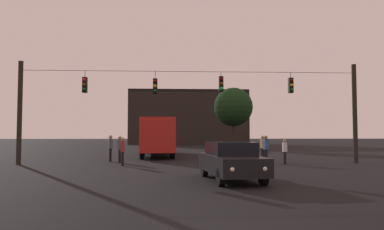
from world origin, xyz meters
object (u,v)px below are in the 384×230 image
(car_near_right, at_px, (231,160))
(pedestrian_crossing_left, at_px, (266,147))
(city_bus, at_px, (157,133))
(pedestrian_crossing_center, at_px, (120,148))
(pedestrian_crossing_right, at_px, (285,150))
(pedestrian_near_bus, at_px, (263,146))
(pedestrian_far_side, at_px, (111,147))
(tree_left_silhouette, at_px, (233,107))
(pedestrian_trailing, at_px, (123,150))

(car_near_right, bearing_deg, pedestrian_crossing_left, 65.87)
(city_bus, xyz_separation_m, car_near_right, (3.71, -15.57, -1.07))
(pedestrian_crossing_center, distance_m, pedestrian_crossing_right, 10.22)
(city_bus, distance_m, car_near_right, 16.04)
(pedestrian_near_bus, relative_size, pedestrian_far_side, 0.98)
(pedestrian_crossing_center, height_order, pedestrian_near_bus, pedestrian_near_bus)
(pedestrian_crossing_right, height_order, pedestrian_near_bus, pedestrian_near_bus)
(pedestrian_near_bus, bearing_deg, tree_left_silhouette, 87.13)
(car_near_right, xyz_separation_m, pedestrian_far_side, (-6.47, 9.47, 0.19))
(pedestrian_near_bus, xyz_separation_m, pedestrian_trailing, (-9.01, -3.37, -0.05))
(pedestrian_trailing, bearing_deg, pedestrian_crossing_right, 3.52)
(car_near_right, distance_m, pedestrian_crossing_center, 10.18)
(pedestrian_crossing_left, height_order, pedestrian_far_side, pedestrian_far_side)
(pedestrian_far_side, bearing_deg, pedestrian_crossing_center, -53.30)
(city_bus, height_order, pedestrian_crossing_center, city_bus)
(pedestrian_near_bus, bearing_deg, city_bus, 142.44)
(pedestrian_crossing_right, height_order, tree_left_silhouette, tree_left_silhouette)
(pedestrian_crossing_right, xyz_separation_m, pedestrian_near_bus, (-0.64, 2.78, 0.12))
(car_near_right, height_order, tree_left_silhouette, tree_left_silhouette)
(pedestrian_trailing, distance_m, pedestrian_far_side, 3.27)
(car_near_right, distance_m, pedestrian_crossing_left, 8.43)
(pedestrian_far_side, bearing_deg, tree_left_silhouette, 57.27)
(pedestrian_near_bus, distance_m, pedestrian_far_side, 10.26)
(pedestrian_crossing_left, xyz_separation_m, pedestrian_near_bus, (0.34, 2.12, -0.02))
(tree_left_silhouette, bearing_deg, pedestrian_trailing, -115.91)
(city_bus, distance_m, pedestrian_far_side, 6.76)
(pedestrian_crossing_center, xyz_separation_m, pedestrian_near_bus, (9.48, 1.37, 0.01))
(pedestrian_trailing, height_order, tree_left_silhouette, tree_left_silhouette)
(pedestrian_crossing_center, distance_m, pedestrian_near_bus, 9.58)
(car_near_right, bearing_deg, tree_left_silhouette, 80.17)
(pedestrian_crossing_center, distance_m, pedestrian_trailing, 2.05)
(pedestrian_trailing, bearing_deg, pedestrian_far_side, 112.26)
(pedestrian_crossing_right, xyz_separation_m, pedestrian_trailing, (-9.65, -0.59, 0.07))
(pedestrian_near_bus, bearing_deg, pedestrian_crossing_right, -76.95)
(pedestrian_crossing_left, bearing_deg, pedestrian_near_bus, 80.91)
(car_near_right, height_order, pedestrian_near_bus, pedestrian_near_bus)
(pedestrian_crossing_left, relative_size, tree_left_silhouette, 0.24)
(city_bus, relative_size, car_near_right, 2.48)
(pedestrian_crossing_right, distance_m, pedestrian_trailing, 9.67)
(car_near_right, bearing_deg, pedestrian_crossing_right, 57.82)
(pedestrian_crossing_center, height_order, pedestrian_trailing, pedestrian_crossing_center)
(car_near_right, xyz_separation_m, tree_left_silhouette, (4.63, 26.74, 4.13))
(car_near_right, relative_size, pedestrian_crossing_center, 2.67)
(pedestrian_crossing_left, distance_m, pedestrian_trailing, 8.76)
(pedestrian_crossing_right, relative_size, pedestrian_near_bus, 0.89)
(car_near_right, relative_size, tree_left_silhouette, 0.62)
(pedestrian_crossing_center, height_order, pedestrian_far_side, pedestrian_far_side)
(city_bus, xyz_separation_m, pedestrian_far_side, (-2.76, -6.10, -0.88))
(pedestrian_crossing_center, bearing_deg, pedestrian_near_bus, 8.25)
(pedestrian_far_side, bearing_deg, pedestrian_crossing_right, -12.60)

